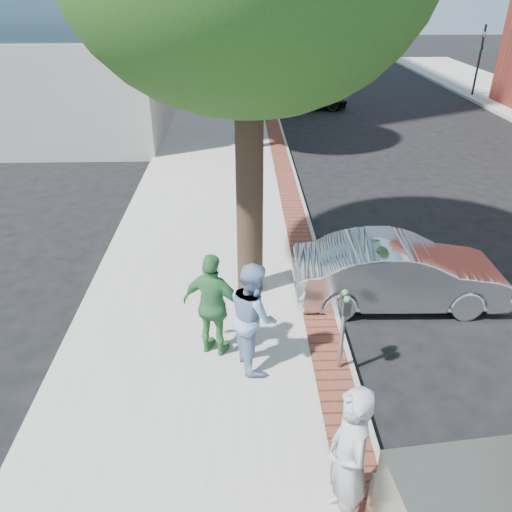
{
  "coord_description": "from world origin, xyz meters",
  "views": [
    {
      "loc": [
        -0.76,
        -6.94,
        5.8
      ],
      "look_at": [
        -0.49,
        1.39,
        1.2
      ],
      "focal_mm": 35.0,
      "sensor_mm": 36.0,
      "label": 1
    }
  ],
  "objects_px": {
    "person_gray": "(348,460)",
    "person_officer": "(253,316)",
    "sedan_silver": "(399,273)",
    "bg_car": "(302,92)",
    "parking_meter": "(344,316)",
    "person_green": "(214,306)"
  },
  "relations": [
    {
      "from": "person_gray",
      "to": "person_officer",
      "type": "height_order",
      "value": "person_gray"
    },
    {
      "from": "sedan_silver",
      "to": "bg_car",
      "type": "bearing_deg",
      "value": 0.84
    },
    {
      "from": "sedan_silver",
      "to": "bg_car",
      "type": "xyz_separation_m",
      "value": [
        0.05,
        17.99,
        0.12
      ]
    },
    {
      "from": "parking_meter",
      "to": "bg_car",
      "type": "relative_size",
      "value": 0.31
    },
    {
      "from": "person_officer",
      "to": "person_green",
      "type": "relative_size",
      "value": 1.0
    },
    {
      "from": "parking_meter",
      "to": "person_officer",
      "type": "height_order",
      "value": "person_officer"
    },
    {
      "from": "person_green",
      "to": "sedan_silver",
      "type": "height_order",
      "value": "person_green"
    },
    {
      "from": "person_officer",
      "to": "sedan_silver",
      "type": "distance_m",
      "value": 3.58
    },
    {
      "from": "bg_car",
      "to": "person_green",
      "type": "bearing_deg",
      "value": 171.8
    },
    {
      "from": "person_gray",
      "to": "bg_car",
      "type": "bearing_deg",
      "value": 169.73
    },
    {
      "from": "person_officer",
      "to": "sedan_silver",
      "type": "xyz_separation_m",
      "value": [
        2.97,
        1.95,
        -0.41
      ]
    },
    {
      "from": "person_officer",
      "to": "person_green",
      "type": "height_order",
      "value": "person_officer"
    },
    {
      "from": "person_gray",
      "to": "parking_meter",
      "type": "bearing_deg",
      "value": 165.21
    },
    {
      "from": "parking_meter",
      "to": "person_officer",
      "type": "relative_size",
      "value": 0.78
    },
    {
      "from": "person_green",
      "to": "bg_car",
      "type": "bearing_deg",
      "value": -77.84
    },
    {
      "from": "person_gray",
      "to": "person_green",
      "type": "relative_size",
      "value": 1.05
    },
    {
      "from": "person_officer",
      "to": "person_green",
      "type": "distance_m",
      "value": 0.71
    },
    {
      "from": "sedan_silver",
      "to": "parking_meter",
      "type": "bearing_deg",
      "value": 145.04
    },
    {
      "from": "parking_meter",
      "to": "sedan_silver",
      "type": "height_order",
      "value": "parking_meter"
    },
    {
      "from": "person_gray",
      "to": "person_green",
      "type": "xyz_separation_m",
      "value": [
        -1.62,
        3.12,
        -0.05
      ]
    },
    {
      "from": "person_officer",
      "to": "bg_car",
      "type": "relative_size",
      "value": 0.4
    },
    {
      "from": "sedan_silver",
      "to": "person_officer",
      "type": "bearing_deg",
      "value": 124.22
    }
  ]
}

